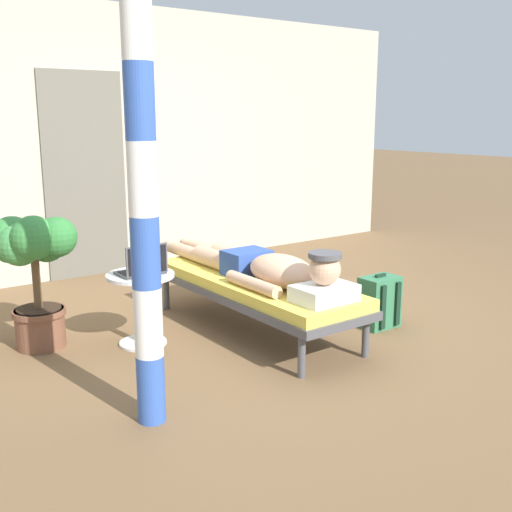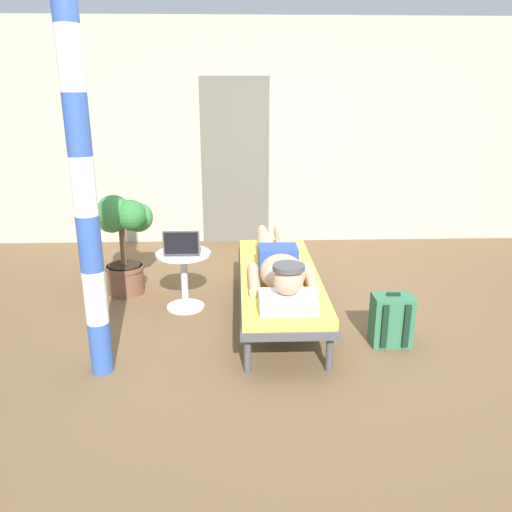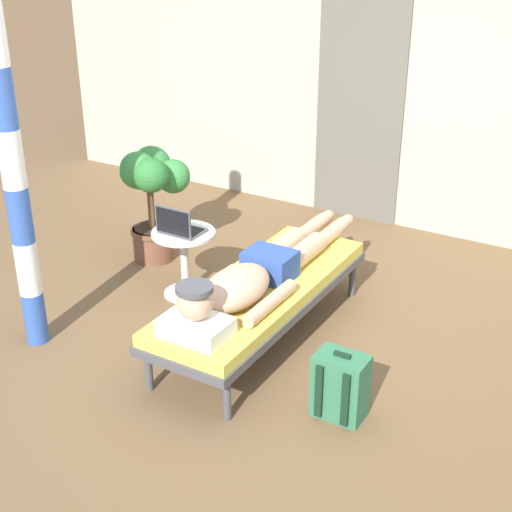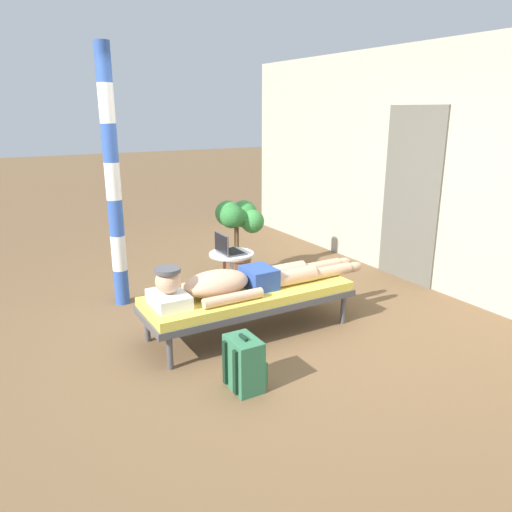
% 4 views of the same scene
% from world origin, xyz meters
% --- Properties ---
extents(ground_plane, '(40.00, 40.00, 0.00)m').
position_xyz_m(ground_plane, '(0.00, 0.00, 0.00)').
color(ground_plane, brown).
extents(house_wall_back, '(7.60, 0.20, 2.70)m').
position_xyz_m(house_wall_back, '(-0.12, 2.56, 1.35)').
color(house_wall_back, '#B2AD99').
rests_on(house_wall_back, ground).
extents(house_door_panel, '(0.84, 0.03, 2.04)m').
position_xyz_m(house_door_panel, '(-0.48, 2.45, 1.02)').
color(house_door_panel, '#625F54').
rests_on(house_door_panel, ground).
extents(lounge_chair, '(0.67, 1.96, 0.42)m').
position_xyz_m(lounge_chair, '(-0.12, 0.08, 0.35)').
color(lounge_chair, '#4C4C51').
rests_on(lounge_chair, ground).
extents(person_reclining, '(0.53, 2.17, 0.33)m').
position_xyz_m(person_reclining, '(-0.12, -0.02, 0.52)').
color(person_reclining, white).
rests_on(person_reclining, lounge_chair).
extents(side_table, '(0.48, 0.48, 0.52)m').
position_xyz_m(side_table, '(-0.94, 0.32, 0.36)').
color(side_table, silver).
rests_on(side_table, ground).
extents(laptop, '(0.31, 0.24, 0.23)m').
position_xyz_m(laptop, '(-0.94, 0.27, 0.58)').
color(laptop, '#4C4C51').
rests_on(laptop, side_table).
extents(backpack, '(0.30, 0.26, 0.42)m').
position_xyz_m(backpack, '(0.71, -0.42, 0.20)').
color(backpack, '#33724C').
rests_on(backpack, ground).
extents(potted_plant, '(0.54, 0.58, 0.96)m').
position_xyz_m(potted_plant, '(-1.54, 0.72, 0.64)').
color(potted_plant, brown).
rests_on(potted_plant, ground).
extents(porch_post, '(0.15, 0.15, 2.61)m').
position_xyz_m(porch_post, '(-1.42, -0.75, 1.30)').
color(porch_post, '#3359B2').
rests_on(porch_post, ground).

